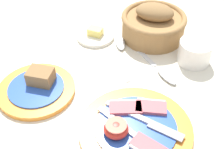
# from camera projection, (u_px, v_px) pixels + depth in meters

# --- Properties ---
(ground_plane) EXTENTS (3.00, 3.00, 0.00)m
(ground_plane) POSITION_uv_depth(u_px,v_px,m) (111.00, 109.00, 0.71)
(ground_plane) COLOR beige
(breakfast_plate) EXTENTS (0.24, 0.24, 0.04)m
(breakfast_plate) POSITION_uv_depth(u_px,v_px,m) (135.00, 129.00, 0.66)
(breakfast_plate) COLOR orange
(breakfast_plate) RESTS_ON ground_plane
(bread_plate) EXTENTS (0.18, 0.18, 0.05)m
(bread_plate) POSITION_uv_depth(u_px,v_px,m) (37.00, 88.00, 0.75)
(bread_plate) COLOR orange
(bread_plate) RESTS_ON ground_plane
(sugar_cup) EXTENTS (0.09, 0.09, 0.06)m
(sugar_cup) POSITION_uv_depth(u_px,v_px,m) (195.00, 51.00, 0.82)
(sugar_cup) COLOR white
(sugar_cup) RESTS_ON ground_plane
(bread_basket) EXTENTS (0.19, 0.19, 0.10)m
(bread_basket) POSITION_uv_depth(u_px,v_px,m) (154.00, 24.00, 0.89)
(bread_basket) COLOR olive
(bread_basket) RESTS_ON ground_plane
(butter_dish) EXTENTS (0.11, 0.11, 0.03)m
(butter_dish) POSITION_uv_depth(u_px,v_px,m) (95.00, 35.00, 0.91)
(butter_dish) COLOR silver
(butter_dish) RESTS_ON ground_plane
(teaspoon_by_saucer) EXTENTS (0.18, 0.10, 0.01)m
(teaspoon_by_saucer) POSITION_uv_depth(u_px,v_px,m) (161.00, 70.00, 0.80)
(teaspoon_by_saucer) COLOR silver
(teaspoon_by_saucer) RESTS_ON ground_plane
(teaspoon_near_cup) EXTENTS (0.14, 0.16, 0.01)m
(teaspoon_near_cup) POSITION_uv_depth(u_px,v_px,m) (122.00, 49.00, 0.87)
(teaspoon_near_cup) COLOR silver
(teaspoon_near_cup) RESTS_ON ground_plane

